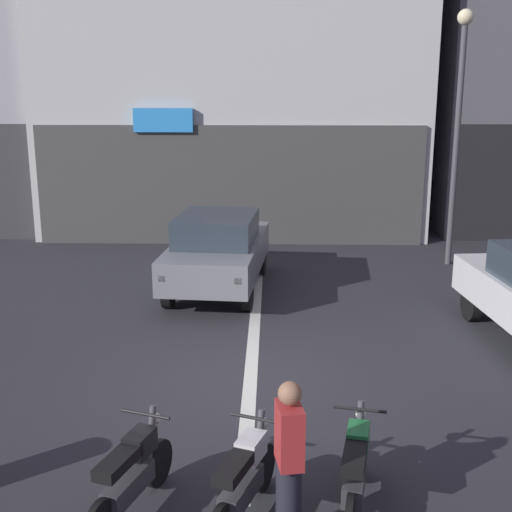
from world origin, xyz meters
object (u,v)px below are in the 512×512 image
motorcycle_black_row_leftmost (131,474)px  motorcycle_green_row_centre (356,469)px  car_grey_crossing_near (218,249)px  person_by_motorcycles (289,464)px  street_lamp (459,111)px  motorcycle_white_row_left_mid (244,479)px

motorcycle_black_row_leftmost → motorcycle_green_row_centre: size_ratio=0.97×
car_grey_crossing_near → motorcycle_black_row_leftmost: bearing=-91.9°
person_by_motorcycles → car_grey_crossing_near: bearing=99.1°
street_lamp → person_by_motorcycles: size_ratio=3.52×
street_lamp → motorcycle_green_row_centre: bearing=-109.2°
motorcycle_green_row_centre → motorcycle_white_row_left_mid: bearing=-169.5°
motorcycle_green_row_centre → person_by_motorcycles: bearing=-140.3°
car_grey_crossing_near → motorcycle_black_row_leftmost: car_grey_crossing_near is taller
car_grey_crossing_near → motorcycle_white_row_left_mid: (0.87, -7.77, -0.43)m
car_grey_crossing_near → street_lamp: bearing=22.9°
motorcycle_black_row_leftmost → person_by_motorcycles: person_by_motorcycles is taller
motorcycle_black_row_leftmost → motorcycle_white_row_left_mid: size_ratio=1.01×
street_lamp → motorcycle_green_row_centre: street_lamp is taller
motorcycle_white_row_left_mid → motorcycle_green_row_centre: same height
motorcycle_white_row_left_mid → motorcycle_green_row_centre: (1.13, 0.21, 0.00)m
street_lamp → motorcycle_green_row_centre: 10.91m
motorcycle_black_row_leftmost → motorcycle_white_row_left_mid: (1.13, -0.06, 0.00)m
motorcycle_black_row_leftmost → motorcycle_green_row_centre: bearing=3.8°
street_lamp → motorcycle_black_row_leftmost: bearing=-119.6°
motorcycle_green_row_centre → motorcycle_black_row_leftmost: bearing=-176.2°
motorcycle_black_row_leftmost → person_by_motorcycles: size_ratio=0.96×
street_lamp → person_by_motorcycles: bearing=-111.6°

